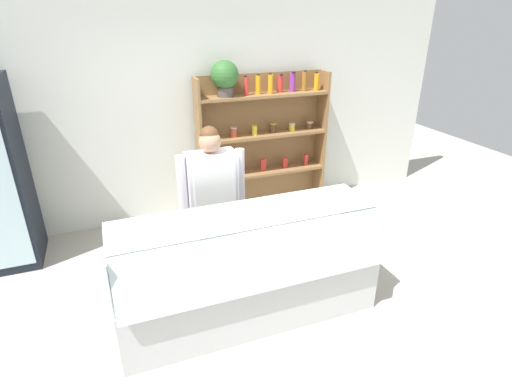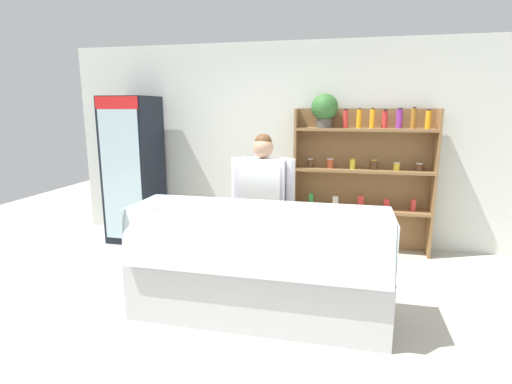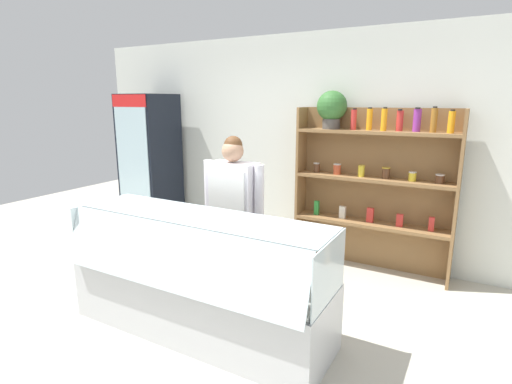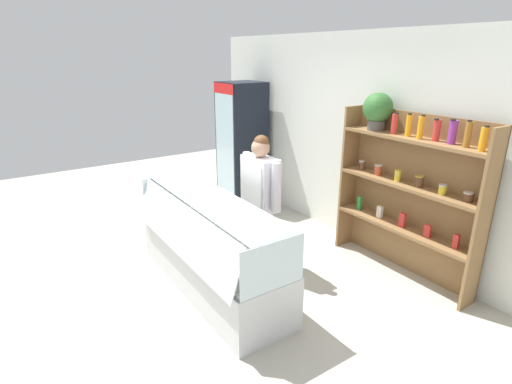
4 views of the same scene
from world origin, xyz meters
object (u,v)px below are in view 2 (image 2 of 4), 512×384
(deli_display_case, at_px, (257,283))
(shop_clerk, at_px, (263,197))
(shelving_unit, at_px, (355,161))
(drinks_fridge, at_px, (134,170))

(deli_display_case, xyz_separation_m, shop_clerk, (-0.10, 0.71, 0.63))
(shelving_unit, relative_size, shop_clerk, 1.27)
(drinks_fridge, bearing_deg, shop_clerk, -26.77)
(shelving_unit, bearing_deg, deli_display_case, -112.38)
(drinks_fridge, xyz_separation_m, deli_display_case, (2.16, -1.75, -0.68))
(shop_clerk, bearing_deg, drinks_fridge, 153.23)
(deli_display_case, relative_size, shop_clerk, 1.41)
(shelving_unit, xyz_separation_m, shop_clerk, (-0.93, -1.30, -0.24))
(drinks_fridge, distance_m, shop_clerk, 2.31)
(drinks_fridge, bearing_deg, shelving_unit, 4.93)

